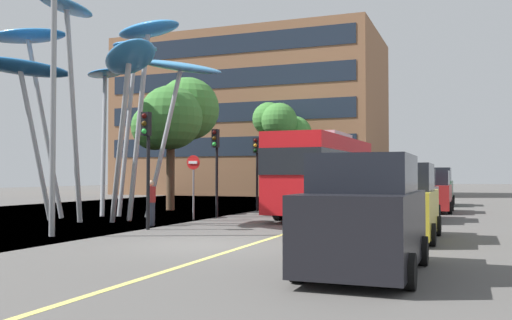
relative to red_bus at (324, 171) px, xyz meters
The scene contains 17 objects.
ground 11.50m from the red_bus, 96.56° to the right, with size 120.00×240.00×0.10m.
red_bus is the anchor object (origin of this frame).
leaf_sculpture 10.68m from the red_bus, 149.60° to the right, with size 10.56×9.37×8.48m.
traffic_light_kerb_near 9.22m from the red_bus, 116.71° to the right, with size 0.28×0.42×3.99m.
traffic_light_kerb_far 4.92m from the red_bus, 152.44° to the right, with size 0.28×0.42×3.87m.
traffic_light_island_mid 4.95m from the red_bus, 149.39° to the left, with size 0.28×0.42×3.80m.
car_parked_near 14.73m from the red_bus, 73.02° to the right, with size 2.07×4.30×2.23m.
car_parked_mid 9.14m from the red_bus, 61.66° to the right, with size 1.96×4.37×2.19m.
car_parked_far 4.12m from the red_bus, ahead, with size 1.99×4.33×2.10m.
car_side_street 6.58m from the red_bus, 48.62° to the left, with size 2.04×4.08×2.10m.
car_far_side 12.65m from the red_bus, 70.80° to the left, with size 2.05×4.22×2.33m.
street_lamp 12.74m from the red_bus, 116.23° to the right, with size 1.48×0.44×8.88m.
tree_pavement_near 9.43m from the red_bus, 166.99° to the left, with size 4.02×5.42×7.27m.
tree_pavement_far 20.28m from the red_bus, 113.86° to the left, with size 4.77×4.73×7.81m.
pedestrian 8.42m from the red_bus, 125.15° to the right, with size 0.34×0.34×1.66m.
no_entry_sign 5.94m from the red_bus, 142.97° to the right, with size 0.60×0.12×2.69m.
backdrop_building 32.34m from the red_bus, 116.94° to the left, with size 25.14×13.91×15.36m.
Camera 1 is at (6.72, -13.50, 1.84)m, focal length 39.56 mm.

